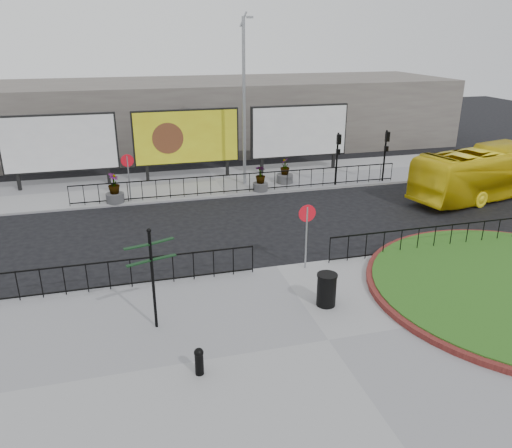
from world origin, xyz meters
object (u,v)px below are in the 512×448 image
object	(u,v)px
planter_c	(285,174)
litter_bin	(327,290)
planter_b	(260,181)
bollard	(199,360)
planter_a	(114,191)
lamp_post	(244,101)
bus	(491,172)
fingerpost_sign	(152,269)
billboard_mid	(187,137)

from	to	relation	value
planter_c	litter_bin	bearing A→B (deg)	-102.79
litter_bin	planter_b	world-z (taller)	planter_b
litter_bin	planter_c	xyz separation A→B (m)	(3.11, 13.69, -0.01)
bollard	planter_a	distance (m)	15.07
lamp_post	planter_b	distance (m)	4.46
planter_a	planter_b	size ratio (longest dim) A/B	1.08
planter_a	planter_c	xyz separation A→B (m)	(9.57, 1.15, -0.07)
lamp_post	bus	bearing A→B (deg)	-24.08
bus	bollard	bearing A→B (deg)	108.57
planter_a	lamp_post	bearing A→B (deg)	12.39
fingerpost_sign	lamp_post	bearing A→B (deg)	51.92
fingerpost_sign	planter_a	distance (m)	12.52
billboard_mid	lamp_post	distance (m)	4.23
bus	fingerpost_sign	bearing A→B (deg)	101.17
bollard	planter_c	xyz separation A→B (m)	(7.58, 16.09, 0.12)
billboard_mid	planter_c	world-z (taller)	billboard_mid
fingerpost_sign	bollard	size ratio (longest dim) A/B	4.11
fingerpost_sign	bus	distance (m)	20.29
bus	planter_c	distance (m)	11.13
bollard	planter_a	world-z (taller)	planter_a
lamp_post	fingerpost_sign	distance (m)	15.57
lamp_post	litter_bin	xyz separation A→B (m)	(-0.82, -14.14, -4.15)
billboard_mid	lamp_post	size ratio (longest dim) A/B	0.67
bus	planter_a	bearing A→B (deg)	65.03
litter_bin	planter_a	xyz separation A→B (m)	(-6.47, 12.54, 0.06)
litter_bin	bus	xyz separation A→B (m)	(13.02, 8.69, 0.71)
litter_bin	lamp_post	bearing A→B (deg)	86.68
litter_bin	planter_b	bearing A→B (deg)	84.03
lamp_post	planter_b	xyz separation A→B (m)	(0.49, -1.60, -4.14)
bus	planter_a	size ratio (longest dim) A/B	6.45
billboard_mid	bus	world-z (taller)	billboard_mid
planter_a	planter_c	size ratio (longest dim) A/B	1.04
fingerpost_sign	litter_bin	distance (m)	5.53
bollard	litter_bin	xyz separation A→B (m)	(4.47, 2.40, 0.13)
bus	planter_c	size ratio (longest dim) A/B	6.72
litter_bin	bus	size ratio (longest dim) A/B	0.11
planter_b	lamp_post	bearing A→B (deg)	107.12
litter_bin	fingerpost_sign	bearing A→B (deg)	178.61
billboard_mid	planter_c	distance (m)	6.14
lamp_post	litter_bin	world-z (taller)	lamp_post
fingerpost_sign	planter_c	distance (m)	16.04
lamp_post	planter_c	world-z (taller)	lamp_post
billboard_mid	planter_a	xyz separation A→B (m)	(-4.28, -3.57, -1.87)
billboard_mid	litter_bin	bearing A→B (deg)	-82.27
lamp_post	planter_c	xyz separation A→B (m)	(2.29, -0.45, -4.17)
fingerpost_sign	litter_bin	xyz separation A→B (m)	(5.36, -0.13, -1.35)
litter_bin	planter_b	xyz separation A→B (m)	(1.31, 12.54, 0.02)
litter_bin	planter_c	distance (m)	14.04
billboard_mid	bollard	world-z (taller)	billboard_mid
bollard	planter_c	distance (m)	17.78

